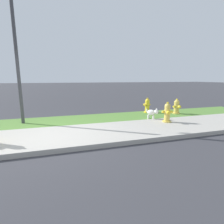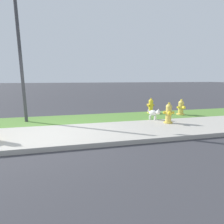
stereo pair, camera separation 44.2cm
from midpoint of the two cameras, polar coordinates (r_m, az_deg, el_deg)
ground_plane at (r=5.16m, az=-17.56°, el=-7.29°), size 120.00×120.00×0.00m
sidewalk_pavement at (r=5.16m, az=-17.57°, el=-7.24°), size 18.00×2.08×0.01m
grass_verge at (r=6.94m, az=-16.41°, el=-2.55°), size 18.00×1.62×0.01m
street_curb at (r=4.09m, az=-18.82°, el=-11.33°), size 18.00×0.16×0.12m
fire_hydrant_by_grass_verge at (r=8.18m, az=14.05°, el=1.90°), size 0.38×0.36×0.69m
fire_hydrant_mid_block at (r=8.25m, az=23.05°, el=1.35°), size 0.41×0.39×0.67m
fire_hydrant_across_street at (r=6.52m, az=19.88°, el=-0.47°), size 0.39×0.36×0.74m
small_white_dog at (r=6.92m, az=15.37°, el=-0.39°), size 0.42×0.39×0.45m
street_lamp at (r=7.14m, az=-26.93°, el=24.93°), size 0.32×0.32×5.29m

